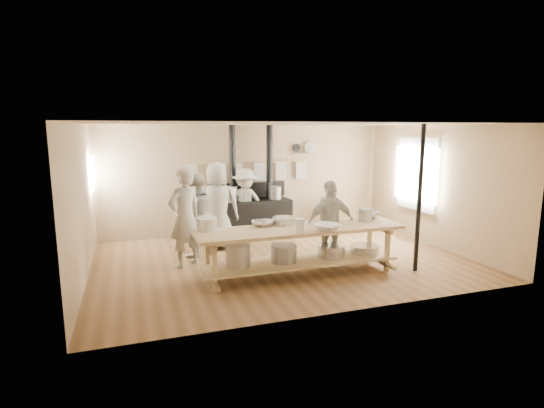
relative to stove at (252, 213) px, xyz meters
name	(u,v)px	position (x,y,z in m)	size (l,w,h in m)	color
ground	(282,260)	(0.01, -2.12, -0.52)	(7.00, 7.00, 0.00)	brown
room_shell	(283,177)	(0.01, -2.12, 1.10)	(7.00, 7.00, 7.00)	tan
window_right	(417,174)	(3.48, -1.52, 0.98)	(0.09, 1.50, 1.65)	beige
left_opening	(92,174)	(-3.44, -0.12, 1.08)	(0.00, 0.90, 0.90)	white
stove	(252,213)	(0.00, 0.00, 0.00)	(1.90, 0.75, 2.60)	black
towel_rail	(249,169)	(0.01, 0.28, 1.04)	(3.00, 0.04, 0.47)	tan
back_wall_shelf	(304,149)	(1.47, 0.32, 1.48)	(0.63, 0.14, 0.32)	tan
prep_table	(300,246)	(0.00, -3.02, 0.00)	(3.60, 0.90, 0.85)	tan
support_post	(419,199)	(2.06, -3.47, 0.78)	(0.08, 0.08, 2.60)	black
cook_far_left	(185,217)	(-1.80, -1.89, 0.40)	(0.67, 0.44, 1.85)	#B3B09F
cook_left	(195,215)	(-1.53, -1.29, 0.31)	(0.81, 0.63, 1.66)	#B3B09F
cook_center	(218,206)	(-1.00, -0.90, 0.40)	(0.90, 0.59, 1.84)	#B3B09F
cook_right	(331,224)	(0.72, -2.73, 0.28)	(0.94, 0.39, 1.60)	#B3B09F
cook_by_window	(245,203)	(-0.20, -0.17, 0.29)	(1.04, 0.60, 1.62)	#B3B09F
chair	(328,221)	(1.95, -0.15, -0.28)	(0.49, 0.49, 0.82)	#523721
bowl_white_a	(262,223)	(-0.57, -2.69, 0.37)	(0.36, 0.36, 0.09)	white
bowl_steel_a	(260,223)	(-0.62, -2.69, 0.38)	(0.30, 0.30, 0.09)	silver
bowl_white_b	(327,227)	(0.36, -3.35, 0.38)	(0.42, 0.42, 0.10)	white
bowl_steel_b	(370,215)	(1.56, -2.69, 0.39)	(0.37, 0.37, 0.11)	silver
roasting_pan	(285,221)	(-0.15, -2.69, 0.38)	(0.43, 0.29, 0.10)	#B2B2B7
mixing_bowl_large	(284,221)	(-0.18, -2.69, 0.39)	(0.40, 0.40, 0.13)	silver
bucket_galv	(365,215)	(1.34, -2.90, 0.44)	(0.25, 0.25, 0.23)	gray
deep_bowl_enamel	(207,224)	(-1.54, -2.69, 0.43)	(0.34, 0.34, 0.21)	white
pitcher	(300,226)	(-0.14, -3.35, 0.44)	(0.15, 0.15, 0.23)	white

